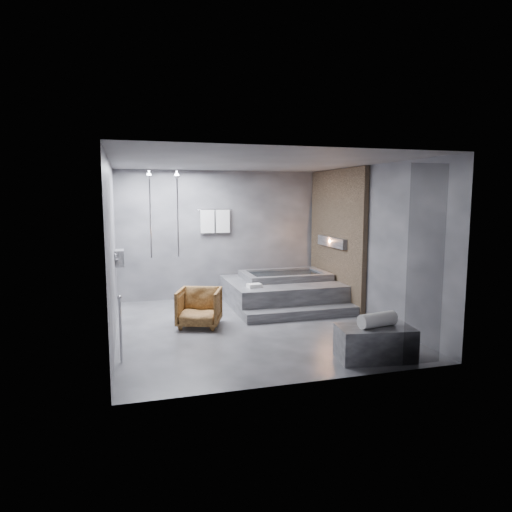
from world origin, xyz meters
name	(u,v)px	position (x,y,z in m)	size (l,w,h in m)	color
room	(269,225)	(0.40, 0.24, 1.73)	(5.00, 5.04, 2.82)	#313133
tub_deck	(281,292)	(1.05, 1.45, 0.25)	(2.20, 2.00, 0.50)	#363639
tub_step	(302,313)	(1.05, 0.27, 0.09)	(2.20, 0.36, 0.18)	#363639
concrete_bench	(375,343)	(1.21, -2.02, 0.23)	(1.02, 0.56, 0.46)	#303133
driftwood_chair	(199,307)	(-0.86, 0.27, 0.33)	(0.71, 0.73, 0.67)	#462A11
rolled_towel	(378,320)	(1.24, -2.03, 0.56)	(0.20, 0.20, 0.56)	silver
deck_towel	(254,286)	(0.31, 0.90, 0.53)	(0.26, 0.19, 0.07)	silver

